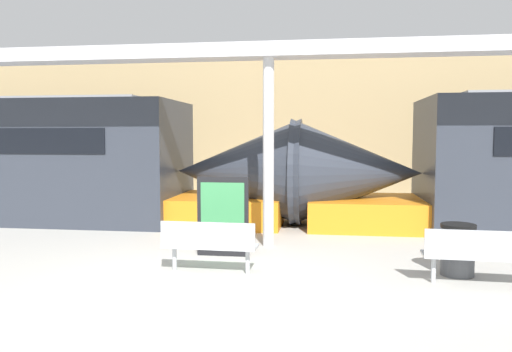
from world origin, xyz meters
name	(u,v)px	position (x,y,z in m)	size (l,w,h in m)	color
ground_plane	(197,288)	(0.00, 0.00, 0.00)	(60.00, 60.00, 0.00)	#B2AFA8
station_wall	(274,128)	(0.00, 10.76, 2.50)	(56.00, 0.20, 5.00)	tan
bench_near	(209,242)	(0.00, 0.78, 0.50)	(1.53, 0.48, 0.85)	#ADB2B7
bench_far	(484,253)	(4.11, 0.64, 0.51)	(1.71, 0.51, 0.85)	#ADB2B7
trash_bin	(458,249)	(3.90, 1.24, 0.41)	(0.54, 0.54, 0.82)	#4C4F54
poster_board	(223,216)	(-0.03, 1.98, 0.74)	(0.95, 0.07, 1.46)	black
support_column_near	(268,153)	(0.70, 2.96, 1.86)	(0.22, 0.22, 3.72)	silver
canopy_beam	(269,51)	(0.70, 2.96, 3.86)	(28.00, 0.60, 0.28)	#B7B7BC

